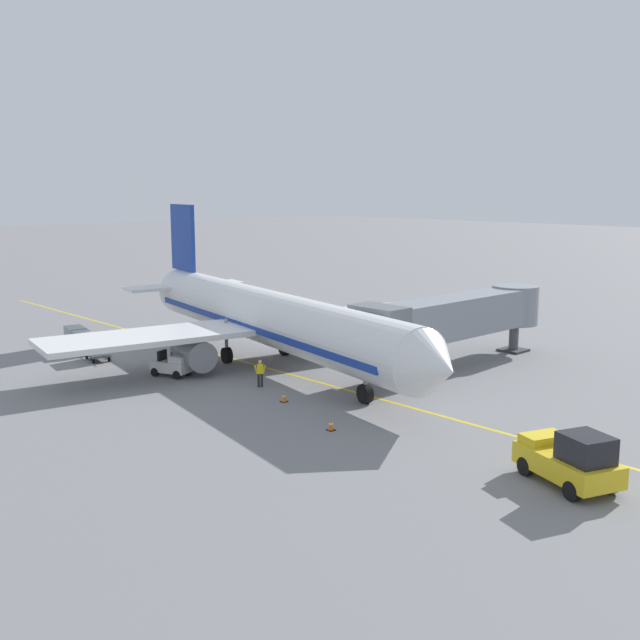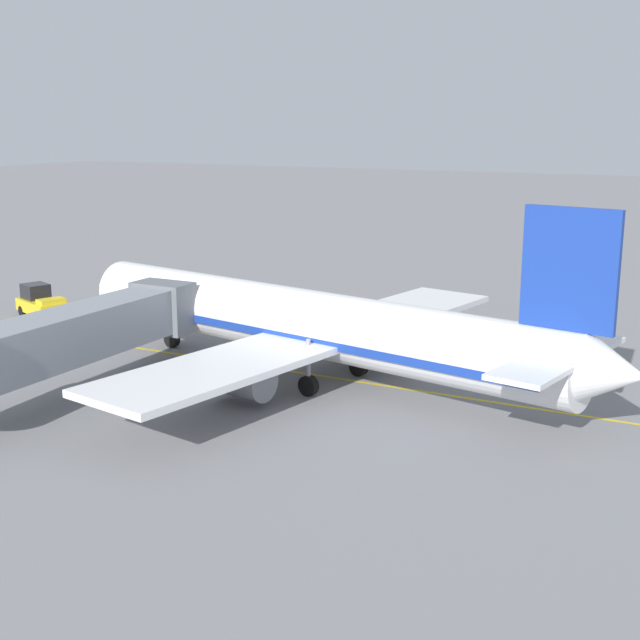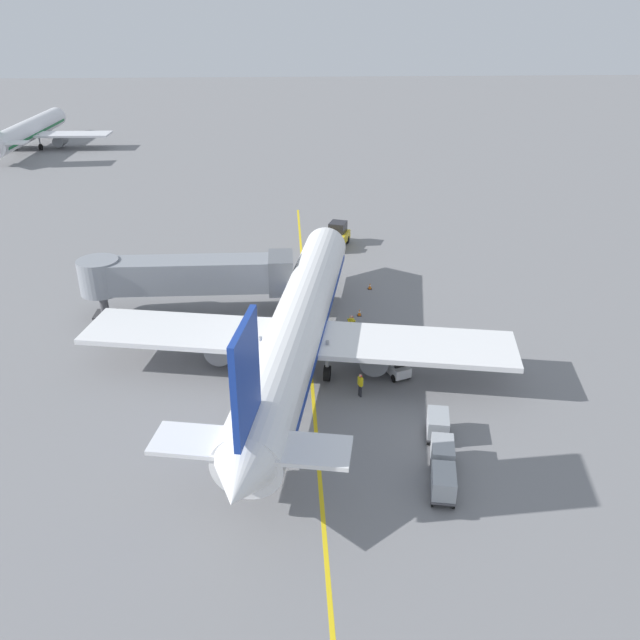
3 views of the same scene
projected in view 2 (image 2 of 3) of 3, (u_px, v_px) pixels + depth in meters
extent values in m
plane|color=slate|center=(336.00, 378.00, 48.50)|extent=(400.00, 400.00, 0.00)
cube|color=gold|center=(336.00, 378.00, 48.50)|extent=(0.24, 80.00, 0.01)
cylinder|color=white|center=(306.00, 322.00, 47.68)|extent=(9.49, 32.14, 3.70)
cube|color=#193899|center=(306.00, 330.00, 47.79)|extent=(9.06, 29.63, 0.44)
cone|color=white|center=(110.00, 286.00, 58.02)|extent=(4.00, 3.02, 3.63)
cone|color=white|center=(616.00, 372.00, 37.15)|extent=(3.60, 3.33, 3.14)
cube|color=black|center=(127.00, 280.00, 56.79)|extent=(2.93, 1.59, 0.60)
cube|color=white|center=(320.00, 336.00, 47.23)|extent=(30.45, 10.60, 0.36)
cylinder|color=gray|center=(242.00, 378.00, 43.78)|extent=(2.55, 3.51, 2.00)
cylinder|color=gray|center=(365.00, 337.00, 52.21)|extent=(2.55, 3.51, 2.00)
cube|color=#193899|center=(570.00, 269.00, 37.62)|extent=(1.12, 4.38, 5.50)
cube|color=white|center=(559.00, 357.00, 38.66)|extent=(10.31, 4.38, 0.24)
cylinder|color=black|center=(172.00, 339.00, 55.04)|extent=(0.64, 1.16, 1.10)
cylinder|color=gray|center=(171.00, 316.00, 54.68)|extent=(0.24, 0.24, 2.00)
cylinder|color=black|center=(308.00, 386.00, 45.34)|extent=(0.64, 1.16, 1.10)
cylinder|color=gray|center=(308.00, 357.00, 44.99)|extent=(0.24, 0.24, 2.00)
cylinder|color=black|center=(359.00, 366.00, 48.86)|extent=(0.64, 1.16, 1.10)
cylinder|color=gray|center=(359.00, 340.00, 48.51)|extent=(0.24, 0.24, 2.00)
cube|color=gray|center=(80.00, 332.00, 44.63)|extent=(15.59, 2.80, 2.60)
cube|color=slate|center=(163.00, 307.00, 50.67)|extent=(2.00, 3.50, 2.99)
cube|color=gold|center=(42.00, 306.00, 63.31)|extent=(3.58, 4.89, 0.90)
cube|color=black|center=(36.00, 291.00, 63.80)|extent=(2.19, 2.30, 1.10)
cube|color=gold|center=(51.00, 301.00, 62.06)|extent=(2.13, 1.68, 0.36)
cylinder|color=black|center=(63.00, 313.00, 63.00)|extent=(0.60, 0.87, 0.80)
cylinder|color=black|center=(39.00, 317.00, 61.77)|extent=(0.60, 0.87, 0.80)
cylinder|color=black|center=(46.00, 307.00, 65.06)|extent=(0.60, 0.87, 0.80)
cylinder|color=black|center=(23.00, 311.00, 63.84)|extent=(0.60, 0.87, 0.80)
cube|color=silver|center=(384.00, 345.00, 53.23)|extent=(2.01, 2.76, 0.70)
cube|color=silver|center=(373.00, 336.00, 53.18)|extent=(1.33, 1.34, 0.44)
cube|color=black|center=(395.00, 335.00, 53.00)|extent=(0.84, 0.45, 0.64)
cylinder|color=black|center=(382.00, 335.00, 53.10)|extent=(0.17, 0.27, 0.54)
cylinder|color=black|center=(369.00, 352.00, 52.89)|extent=(0.39, 0.59, 0.56)
cylinder|color=black|center=(370.00, 348.00, 53.94)|extent=(0.39, 0.59, 0.56)
cylinder|color=black|center=(397.00, 353.00, 52.69)|extent=(0.39, 0.59, 0.56)
cylinder|color=black|center=(398.00, 349.00, 53.73)|extent=(0.39, 0.59, 0.56)
cube|color=#4C4C51|center=(506.00, 358.00, 51.15)|extent=(1.68, 2.40, 0.12)
cube|color=#999EA3|center=(506.00, 348.00, 51.01)|extent=(1.60, 2.28, 1.10)
cylinder|color=#4C4C51|center=(484.00, 354.00, 52.03)|extent=(0.20, 0.70, 0.07)
cylinder|color=black|center=(489.00, 361.00, 51.28)|extent=(0.18, 0.38, 0.36)
cylinder|color=black|center=(497.00, 357.00, 52.13)|extent=(0.18, 0.38, 0.36)
cylinder|color=black|center=(514.00, 366.00, 50.29)|extent=(0.18, 0.38, 0.36)
cylinder|color=black|center=(522.00, 362.00, 51.13)|extent=(0.18, 0.38, 0.36)
cube|color=#4C4C51|center=(551.00, 365.00, 49.62)|extent=(1.68, 2.40, 0.12)
cube|color=#999EA3|center=(551.00, 355.00, 49.48)|extent=(1.60, 2.28, 1.10)
cylinder|color=#4C4C51|center=(527.00, 361.00, 50.49)|extent=(0.20, 0.70, 0.07)
cylinder|color=black|center=(533.00, 369.00, 49.74)|extent=(0.18, 0.38, 0.36)
cylinder|color=black|center=(541.00, 364.00, 50.59)|extent=(0.18, 0.38, 0.36)
cylinder|color=black|center=(560.00, 374.00, 48.75)|extent=(0.18, 0.38, 0.36)
cylinder|color=black|center=(568.00, 369.00, 49.60)|extent=(0.18, 0.38, 0.36)
cube|color=#4C4C51|center=(593.00, 373.00, 48.07)|extent=(1.68, 2.40, 0.12)
cube|color=#999EA3|center=(593.00, 362.00, 47.93)|extent=(1.60, 2.28, 1.10)
cylinder|color=#4C4C51|center=(568.00, 369.00, 48.95)|extent=(0.20, 0.70, 0.07)
cylinder|color=black|center=(574.00, 377.00, 48.20)|extent=(0.18, 0.38, 0.36)
cylinder|color=black|center=(582.00, 372.00, 49.05)|extent=(0.18, 0.38, 0.36)
cylinder|color=black|center=(603.00, 382.00, 47.21)|extent=(0.18, 0.38, 0.36)
cylinder|color=black|center=(610.00, 377.00, 48.05)|extent=(0.18, 0.38, 0.36)
cylinder|color=#232328|center=(278.00, 346.00, 53.85)|extent=(0.15, 0.15, 0.85)
cylinder|color=#232328|center=(280.00, 345.00, 53.95)|extent=(0.15, 0.15, 0.85)
cube|color=yellow|center=(279.00, 334.00, 53.73)|extent=(0.45, 0.41, 0.60)
cylinder|color=yellow|center=(275.00, 336.00, 53.62)|extent=(0.24, 0.20, 0.57)
cylinder|color=yellow|center=(282.00, 335.00, 53.87)|extent=(0.24, 0.20, 0.57)
sphere|color=beige|center=(279.00, 328.00, 53.64)|extent=(0.22, 0.22, 0.22)
cube|color=red|center=(279.00, 328.00, 53.63)|extent=(0.27, 0.21, 0.10)
cylinder|color=#232328|center=(408.00, 365.00, 49.70)|extent=(0.15, 0.15, 0.85)
cylinder|color=#232328|center=(405.00, 364.00, 49.72)|extent=(0.15, 0.15, 0.85)
cube|color=yellow|center=(407.00, 352.00, 49.54)|extent=(0.35, 0.44, 0.60)
cylinder|color=yellow|center=(411.00, 353.00, 49.52)|extent=(0.16, 0.24, 0.57)
cylinder|color=yellow|center=(403.00, 353.00, 49.59)|extent=(0.16, 0.24, 0.57)
sphere|color=tan|center=(407.00, 345.00, 49.45)|extent=(0.22, 0.22, 0.22)
cube|color=red|center=(407.00, 345.00, 49.44)|extent=(0.16, 0.28, 0.10)
cube|color=black|center=(242.00, 342.00, 56.43)|extent=(0.36, 0.36, 0.04)
cone|color=orange|center=(242.00, 337.00, 56.36)|extent=(0.30, 0.30, 0.55)
cylinder|color=white|center=(242.00, 337.00, 56.36)|extent=(0.21, 0.21, 0.06)
cube|color=black|center=(188.00, 328.00, 60.26)|extent=(0.36, 0.36, 0.04)
cone|color=orange|center=(188.00, 324.00, 60.20)|extent=(0.30, 0.30, 0.55)
cylinder|color=white|center=(188.00, 323.00, 60.19)|extent=(0.21, 0.21, 0.06)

